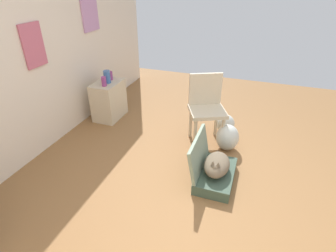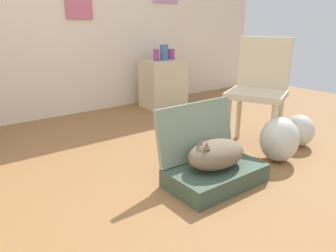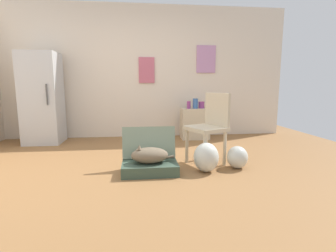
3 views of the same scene
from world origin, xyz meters
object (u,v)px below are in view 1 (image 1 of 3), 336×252
cat (217,165)px  chair (206,106)px  vase_short (109,76)px  vase_tall (104,81)px  suitcase_base (216,175)px  plastic_bag_clear (225,124)px  plastic_bag_white (227,137)px  side_table (109,100)px  vase_round (107,77)px

cat → chair: bearing=21.3°
cat → chair: (0.82, 0.32, 0.30)m
chair → vase_short: bearing=144.6°
cat → vase_tall: bearing=66.0°
suitcase_base → vase_short: (1.10, 1.96, 0.60)m
suitcase_base → vase_tall: size_ratio=4.63×
plastic_bag_clear → plastic_bag_white: bearing=-168.3°
suitcase_base → plastic_bag_white: plastic_bag_white is taller
plastic_bag_clear → chair: bearing=139.9°
cat → side_table: size_ratio=0.87×
side_table → plastic_bag_white: bearing=-98.5°
vase_tall → chair: 1.58m
suitcase_base → plastic_bag_clear: (1.11, 0.07, 0.08)m
plastic_bag_clear → vase_short: vase_short is taller
plastic_bag_white → side_table: size_ratio=0.60×
suitcase_base → chair: 0.99m
cat → vase_tall: vase_tall is taller
cat → plastic_bag_white: size_ratio=1.45×
plastic_bag_white → vase_short: 2.08m
suitcase_base → plastic_bag_clear: plastic_bag_clear is taller
cat → vase_short: vase_short is taller
plastic_bag_white → vase_short: vase_short is taller
vase_tall → chair: (-0.02, -1.57, -0.14)m
cat → vase_tall: 2.11m
cat → vase_tall: (0.84, 1.89, 0.44)m
plastic_bag_clear → side_table: size_ratio=0.47×
cat → vase_tall: size_ratio=3.65×
chair → side_table: bearing=149.1°
cat → plastic_bag_clear: size_ratio=1.84×
vase_tall → chair: size_ratio=0.15×
cat → vase_round: size_ratio=2.69×
vase_round → side_table: bearing=90.0°
suitcase_base → chair: size_ratio=0.70×
vase_tall → vase_round: vase_round is taller
plastic_bag_clear → vase_round: (-0.14, 1.84, 0.55)m
cat → vase_round: 2.20m
cat → plastic_bag_white: (0.68, -0.02, -0.04)m
side_table → chair: 1.63m
vase_short → chair: (-0.29, -1.64, -0.14)m
cat → vase_short: (1.11, 1.96, 0.44)m
suitcase_base → side_table: 2.17m
plastic_bag_clear → vase_tall: size_ratio=1.99×
plastic_bag_white → cat: bearing=178.5°
plastic_bag_white → vase_short: size_ratio=2.79×
plastic_bag_clear → vase_short: 1.96m
cat → vase_short: 2.29m
suitcase_base → side_table: size_ratio=1.10×
plastic_bag_white → vase_round: size_ratio=1.85×
vase_tall → chair: bearing=-90.8°
side_table → vase_tall: size_ratio=4.19×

